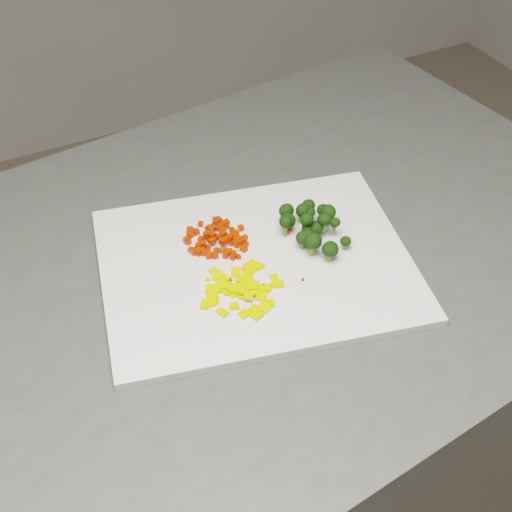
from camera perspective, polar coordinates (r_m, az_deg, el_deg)
name	(u,v)px	position (r m, az deg, el deg)	size (l,w,h in m)	color
counter_block	(264,429)	(1.33, 0.61, -13.68)	(1.05, 0.74, 0.90)	#40403E
cutting_board	(256,265)	(0.95, 0.00, -0.69)	(0.41, 0.32, 0.01)	silver
carrot_pile	(215,236)	(0.96, -3.32, 1.62)	(0.09, 0.09, 0.03)	red
pepper_pile	(240,285)	(0.90, -1.25, -2.35)	(0.10, 0.10, 0.01)	#D8CA0B
broccoli_pile	(318,221)	(0.97, 4.99, 2.81)	(0.11, 0.11, 0.05)	black
carrot_cube_0	(191,231)	(0.99, -5.24, 2.01)	(0.01, 0.01, 0.01)	red
carrot_cube_1	(201,239)	(0.97, -4.42, 1.34)	(0.01, 0.01, 0.01)	red
carrot_cube_2	(188,242)	(0.97, -5.46, 1.16)	(0.01, 0.01, 0.01)	red
carrot_cube_3	(218,221)	(1.00, -3.04, 2.82)	(0.01, 0.01, 0.01)	red
carrot_cube_4	(198,252)	(0.95, -4.63, 0.34)	(0.01, 0.01, 0.01)	red
carrot_cube_5	(232,230)	(0.98, -1.93, 2.09)	(0.01, 0.01, 0.01)	red
carrot_cube_6	(232,240)	(0.97, -1.91, 1.29)	(0.01, 0.01, 0.01)	red
carrot_cube_7	(225,224)	(0.99, -2.51, 2.58)	(0.01, 0.01, 0.01)	red
carrot_cube_8	(222,241)	(0.95, -2.73, 1.20)	(0.01, 0.01, 0.01)	red
carrot_cube_9	(190,234)	(0.98, -5.26, 1.74)	(0.01, 0.01, 0.01)	red
carrot_cube_10	(190,230)	(0.99, -5.33, 2.11)	(0.01, 0.01, 0.01)	red
carrot_cube_11	(245,237)	(0.97, -0.86, 1.52)	(0.01, 0.01, 0.01)	red
carrot_cube_12	(187,240)	(0.97, -5.56, 1.27)	(0.01, 0.01, 0.01)	red
carrot_cube_13	(233,257)	(0.94, -1.87, -0.10)	(0.01, 0.01, 0.01)	red
carrot_cube_14	(237,246)	(0.96, -1.50, 0.81)	(0.01, 0.01, 0.01)	red
carrot_cube_15	(208,248)	(0.96, -3.85, 0.68)	(0.01, 0.01, 0.01)	red
carrot_cube_16	(216,250)	(0.96, -3.21, 0.47)	(0.01, 0.01, 0.01)	red
carrot_cube_17	(209,255)	(0.95, -3.81, 0.08)	(0.01, 0.01, 0.01)	red
carrot_cube_18	(217,237)	(0.97, -3.13, 1.52)	(0.01, 0.01, 0.01)	red
carrot_cube_19	(230,252)	(0.95, -2.11, 0.30)	(0.01, 0.01, 0.01)	red
carrot_cube_20	(207,234)	(0.97, -3.95, 1.73)	(0.01, 0.01, 0.01)	red
carrot_cube_21	(198,246)	(0.96, -4.66, 0.79)	(0.01, 0.01, 0.01)	red
carrot_cube_22	(221,226)	(0.99, -2.82, 2.38)	(0.01, 0.01, 0.01)	red
carrot_cube_23	(204,253)	(0.95, -4.14, 0.26)	(0.01, 0.01, 0.01)	red
carrot_cube_24	(239,257)	(0.94, -1.40, -0.07)	(0.01, 0.01, 0.01)	red
carrot_cube_25	(215,255)	(0.95, -3.32, 0.07)	(0.01, 0.01, 0.01)	red
carrot_cube_26	(236,237)	(0.97, -1.62, 1.55)	(0.01, 0.01, 0.01)	red
carrot_cube_27	(212,235)	(0.97, -3.54, 1.68)	(0.01, 0.01, 0.01)	red
carrot_cube_28	(194,251)	(0.96, -4.97, 0.43)	(0.01, 0.01, 0.01)	red
carrot_cube_29	(205,244)	(0.96, -4.12, 0.95)	(0.01, 0.01, 0.01)	red
carrot_cube_30	(226,235)	(0.98, -2.45, 1.68)	(0.01, 0.01, 0.01)	red
carrot_cube_31	(226,255)	(0.95, -2.43, 0.06)	(0.01, 0.01, 0.01)	red
carrot_cube_32	(207,229)	(0.99, -3.97, 2.19)	(0.01, 0.01, 0.01)	red
carrot_cube_33	(219,237)	(0.97, -2.98, 1.54)	(0.01, 0.01, 0.01)	red
carrot_cube_34	(216,222)	(1.00, -3.25, 2.70)	(0.01, 0.01, 0.01)	red
carrot_cube_35	(201,224)	(1.00, -4.45, 2.57)	(0.01, 0.01, 0.01)	red
carrot_cube_36	(201,244)	(0.96, -4.44, 0.93)	(0.01, 0.01, 0.01)	red
carrot_cube_37	(218,221)	(1.00, -3.04, 2.84)	(0.01, 0.01, 0.01)	red
carrot_cube_38	(246,244)	(0.96, -0.80, 0.98)	(0.01, 0.01, 0.01)	red
carrot_cube_39	(232,243)	(0.96, -1.97, 1.03)	(0.01, 0.01, 0.01)	red
carrot_cube_40	(229,238)	(0.96, -2.14, 1.48)	(0.01, 0.01, 0.01)	red
carrot_cube_41	(194,233)	(0.98, -4.96, 1.82)	(0.01, 0.01, 0.01)	red
carrot_cube_42	(233,254)	(0.95, -1.82, 0.18)	(0.01, 0.01, 0.01)	red
carrot_cube_43	(213,228)	(0.98, -3.44, 2.22)	(0.01, 0.01, 0.01)	red
carrot_cube_44	(210,240)	(0.97, -3.71, 1.27)	(0.01, 0.01, 0.01)	red
carrot_cube_45	(236,233)	(0.98, -1.58, 1.87)	(0.01, 0.01, 0.01)	red
carrot_cube_46	(196,232)	(0.98, -4.81, 1.93)	(0.01, 0.01, 0.01)	red
carrot_cube_47	(237,240)	(0.97, -1.55, 1.30)	(0.01, 0.01, 0.01)	red
carrot_cube_48	(194,252)	(0.95, -4.99, 0.35)	(0.01, 0.01, 0.01)	red
carrot_cube_49	(244,242)	(0.97, -0.93, 1.14)	(0.01, 0.01, 0.01)	red
carrot_cube_50	(243,240)	(0.97, -1.08, 1.26)	(0.01, 0.01, 0.01)	red
carrot_cube_51	(227,226)	(0.99, -2.33, 2.42)	(0.01, 0.01, 0.01)	red
carrot_cube_52	(241,228)	(0.99, -1.22, 2.25)	(0.01, 0.01, 0.01)	red
carrot_cube_53	(237,241)	(0.97, -1.52, 1.24)	(0.01, 0.01, 0.01)	red
carrot_cube_54	(215,220)	(1.00, -3.27, 2.89)	(0.01, 0.01, 0.01)	red
carrot_cube_55	(219,228)	(0.99, -2.94, 2.22)	(0.01, 0.01, 0.01)	red
carrot_cube_56	(226,252)	(0.95, -2.42, 0.33)	(0.01, 0.01, 0.01)	red
carrot_cube_57	(213,240)	(0.96, -3.44, 1.25)	(0.01, 0.01, 0.01)	red
carrot_cube_58	(211,241)	(0.96, -3.60, 1.20)	(0.01, 0.01, 0.01)	red
carrot_cube_59	(211,228)	(0.99, -3.65, 2.21)	(0.01, 0.01, 0.01)	red
carrot_cube_60	(223,234)	(0.97, -2.65, 1.75)	(0.01, 0.01, 0.01)	red
carrot_cube_61	(226,222)	(1.00, -2.38, 2.72)	(0.01, 0.01, 0.01)	red
carrot_cube_62	(236,244)	(0.96, -1.59, 0.98)	(0.01, 0.01, 0.01)	red
carrot_cube_63	(202,251)	(0.95, -4.34, 0.36)	(0.01, 0.01, 0.01)	red
carrot_cube_64	(223,231)	(0.98, -2.64, 2.01)	(0.01, 0.01, 0.01)	red
carrot_cube_65	(220,251)	(0.95, -2.89, 0.42)	(0.01, 0.01, 0.01)	red
carrot_cube_66	(234,234)	(0.98, -1.80, 1.76)	(0.01, 0.01, 0.01)	red
carrot_cube_67	(189,242)	(0.97, -5.41, 1.12)	(0.01, 0.01, 0.01)	red
carrot_cube_68	(225,240)	(0.96, -2.53, 1.26)	(0.01, 0.01, 0.01)	red
carrot_cube_69	(244,249)	(0.95, -0.97, 0.60)	(0.01, 0.01, 0.01)	red
carrot_cube_70	(191,250)	(0.96, -5.25, 0.51)	(0.01, 0.01, 0.01)	red
carrot_cube_71	(239,242)	(0.96, -1.41, 1.10)	(0.01, 0.01, 0.01)	red
pepper_chunk_0	(224,279)	(0.92, -2.56, -1.83)	(0.01, 0.01, 0.00)	#D8CA0B
pepper_chunk_1	(278,284)	(0.91, 1.74, -2.28)	(0.02, 0.01, 0.00)	#D8CA0B
pepper_chunk_2	(208,304)	(0.89, -3.86, -3.87)	(0.02, 0.01, 0.00)	#D8CA0B
pepper_chunk_3	(249,296)	(0.89, -0.58, -3.19)	(0.01, 0.01, 0.00)	#D8CA0B
pepper_chunk_4	(205,304)	(0.89, -4.12, -3.84)	(0.02, 0.01, 0.00)	#D8CA0B
pepper_chunk_5	(256,315)	(0.87, 0.02, -4.72)	(0.01, 0.01, 0.00)	#D8CA0B
pepper_chunk_6	(220,285)	(0.91, -2.91, -2.32)	(0.01, 0.01, 0.00)	#D8CA0B
pepper_chunk_7	(252,265)	(0.93, -0.33, -0.68)	(0.01, 0.01, 0.00)	#D8CA0B
pepper_chunk_8	(244,314)	(0.87, -0.94, -4.63)	(0.01, 0.01, 0.00)	#D8CA0B
pepper_chunk_9	(259,267)	(0.93, 0.25, -0.85)	(0.01, 0.01, 0.00)	#D8CA0B
pepper_chunk_10	(212,296)	(0.90, -3.50, -3.25)	(0.01, 0.01, 0.00)	#D8CA0B
pepper_chunk_11	(239,289)	(0.90, -1.35, -2.64)	(0.02, 0.02, 0.00)	#D8CA0B
pepper_chunk_12	(248,272)	(0.93, -0.67, -1.25)	(0.02, 0.01, 0.00)	#D8CA0B
pepper_chunk_13	(212,292)	(0.90, -3.53, -2.86)	(0.02, 0.01, 0.00)	#D8CA0B
pepper_chunk_14	(270,303)	(0.89, 1.15, -3.76)	(0.01, 0.01, 0.00)	#D8CA0B
pepper_chunk_15	(213,299)	(0.89, -3.43, -3.49)	(0.01, 0.02, 0.00)	#D8CA0B
pepper_chunk_16	(249,269)	(0.93, -0.56, -1.08)	(0.02, 0.01, 0.00)	#D8CA0B
pepper_chunk_17	(275,279)	(0.92, 1.49, -1.86)	(0.02, 0.01, 0.00)	#D8CA0B
pepper_chunk_18	(236,272)	(0.93, -1.62, -1.28)	(0.02, 0.01, 0.00)	#D8CA0B
pepper_chunk_19	(242,279)	(0.91, -1.17, -1.85)	(0.01, 0.02, 0.00)	#D8CA0B
pepper_chunk_20	(246,284)	(0.91, -0.77, -2.21)	(0.01, 0.01, 0.00)	#D8CA0B
pepper_chunk_21	(233,288)	(0.90, -1.87, -2.60)	(0.01, 0.01, 0.00)	#D8CA0B
pepper_chunk_22	(214,271)	(0.93, -3.34, -1.25)	(0.01, 0.01, 0.00)	#D8CA0B
pepper_chunk_23	(212,287)	(0.91, -3.57, -2.51)	(0.01, 0.01, 0.00)	#D8CA0B
pepper_chunk_24	(264,308)	(0.88, 0.63, -4.18)	(0.01, 0.02, 0.00)	#D8CA0B
pepper_chunk_25	(247,280)	(0.91, -0.74, -1.90)	(0.02, 0.01, 0.00)	#D8CA0B
pepper_chunk_26	(217,276)	(0.92, -3.13, -1.59)	(0.02, 0.01, 0.00)	#D8CA0B
pepper_chunk_27	(266,288)	(0.90, 0.82, -2.58)	(0.01, 0.01, 0.00)	#D8CA0B
pepper_chunk_28	(222,312)	(0.88, -2.72, -4.52)	(0.02, 0.01, 0.00)	#D8CA0B
pepper_chunk_29	(232,292)	(0.90, -1.90, -2.90)	(0.02, 0.01, 0.00)	#D8CA0B
pepper_chunk_30	(255,309)	(0.88, -0.10, -4.25)	(0.01, 0.01, 0.00)	#D8CA0B
pepper_chunk_31	(241,293)	(0.90, -1.21, -3.00)	(0.02, 0.01, 0.00)	#D8CA0B
pepper_chunk_32	(227,291)	(0.90, -2.37, -2.80)	(0.02, 0.01, 0.00)	#D8CA0B
pepper_chunk_33	(262,298)	(0.89, 0.50, -3.41)	(0.01, 0.01, 0.00)	#D8CA0B
pepper_chunk_34	(261,296)	(0.89, 0.44, -3.20)	(0.02, 0.01, 0.00)	#D8CA0B
pepper_chunk_35	(234,306)	(0.88, -1.76, -4.02)	(0.01, 0.01, 0.00)	#D8CA0B
pepper_chunk_36	(256,289)	(0.90, 0.02, -2.66)	(0.02, 0.01, 0.00)	#D8CA0B
pepper_chunk_37	(253,286)	(0.90, -0.27, -2.45)	(0.02, 0.02, 0.00)	#D8CA0B
pepper_chunk_38	(226,286)	(0.90, -2.38, -2.39)	(0.01, 0.01, 0.00)	#D8CA0B
broccoli_floret_0	(327,216)	(0.99, 5.73, 3.19)	(0.03, 0.03, 0.03)	black
broccoli_floret_1	(285,227)	(0.97, 2.34, 2.37)	(0.02, 0.02, 0.03)	black
broccoli_floret_2	(323,223)	(0.97, 5.40, 2.61)	(0.02, 0.02, 0.02)	black
broccoli_floret_3	(312,245)	(0.94, 4.53, 0.87)	(0.03, 0.03, 0.03)	black
broccoli_floret_4	(334,225)	(0.97, 6.29, 2.50)	(0.02, 0.02, 0.02)	black
broccoli_floret_5	(329,252)	(0.94, 5.89, 0.32)	(0.03, 0.03, 0.03)	black
broccoli_floret_6	(322,214)	(1.00, 5.34, 3.38)	(0.02, 0.02, 0.03)	black
broccoli_floret_7	(308,208)	(1.01, 4.15, 3.83)	(0.03, 0.03, 0.02)	black
broccoli_floret_8	(309,216)	(1.00, 4.29, 3.20)	(0.02, 0.02, 0.03)	black
broccoli_floret_9	(326,216)	(1.00, 5.62, 3.18)	(0.02, 0.02, 0.02)	black
broccoli_floret_10	(306,233)	(0.97, 4.05, 1.86)	(0.02, 0.02, 0.03)	black
broccoli_floret_11	(301,215)	(1.00, 3.60, 3.29)	(0.02, 0.02, 0.03)	black
broccoli_floret_12	(302,240)	(0.96, 3.72, 1.25)	(0.03, 0.03, 0.02)	black
broccoli_floret_13	(326,215)	(1.00, 5.66, 3.26)	(0.02, 0.02, 0.03)	black
broccoli_floret_14	(286,214)	(0.99, 2.40, 3.36)	(0.03, 0.03, 0.03)	black
broccoli_floret_15	(306,223)	(0.96, 4.05, 2.62)	(0.02, 0.02, 0.03)	black
broccoli_floret_16	(345,244)	(0.96, 7.14, 0.99)	(0.02, 0.02, 0.02)	black
broccoli_floret_17	(287,223)	(0.98, 2.49, 2.62)	(0.03, 0.03, 0.03)	black
broccoli_floret_18	(315,230)	(0.97, 4.73, 2.07)	(0.03, 0.03, 0.03)	black
broccoli_floret_19	(307,238)	(0.96, 4.08, 1.45)	(0.02, 0.02, 0.02)	black
broccoli_floret_20	(324,223)	(0.97, 5.43, 2.67)	(0.03, 0.03, 0.03)	black
broccoli_floret_21	(307,228)	(0.97, 4.11, 2.25)	(0.02, 0.02, 0.03)	black
broccoli_floret_22	(302,214)	(0.99, 3.74, 3.37)	(0.03, 0.03, 0.03)	black
stray_bit_0	(208,279)	(0.92, -3.86, -1.88)	(0.01, 0.01, 0.00)	#D8CA0B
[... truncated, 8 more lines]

